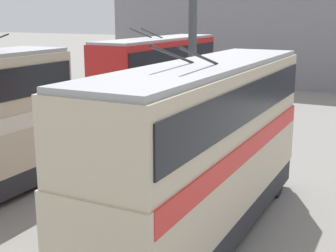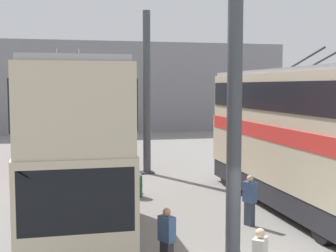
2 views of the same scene
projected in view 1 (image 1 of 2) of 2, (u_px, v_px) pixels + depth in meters
name	position (u px, v px, depth m)	size (l,w,h in m)	color
depot_back_wall	(294.00, 38.00, 39.78)	(0.50, 36.00, 8.77)	gray
support_column_far	(192.00, 67.00, 21.54)	(0.69, 0.69, 8.32)	#42474C
bus_left_far	(206.00, 142.00, 13.13)	(10.99, 2.54, 5.74)	black
bus_right_far	(159.00, 76.00, 27.30)	(11.03, 2.54, 5.69)	black
person_by_left_row	(101.00, 216.00, 13.14)	(0.48, 0.40, 1.65)	#384251
oil_drum	(108.00, 167.00, 18.69)	(0.63, 0.63, 0.88)	#235638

